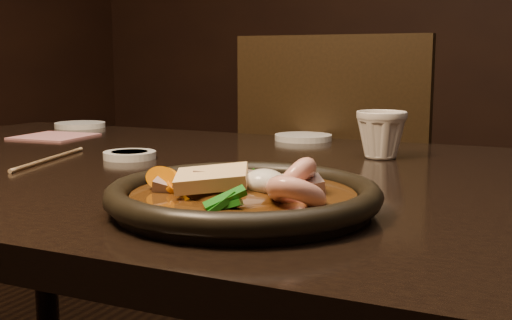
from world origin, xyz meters
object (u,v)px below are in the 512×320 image
at_px(table, 214,215).
at_px(plate, 244,197).
at_px(tea_cup, 381,133).
at_px(chair, 345,221).

bearing_deg(table, plate, -54.27).
bearing_deg(table, tea_cup, 45.15).
relative_size(table, tea_cup, 18.13).
xyz_separation_m(plate, tea_cup, (0.04, 0.45, 0.03)).
distance_m(chair, plate, 0.87).
bearing_deg(chair, table, 86.88).
bearing_deg(tea_cup, plate, -95.49).
bearing_deg(chair, plate, 99.49).
bearing_deg(table, chair, 86.54).
bearing_deg(tea_cup, chair, 114.96).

